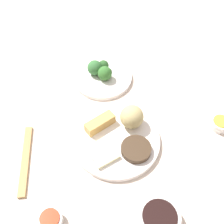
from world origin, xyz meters
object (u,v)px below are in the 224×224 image
main_plate (117,140)px  broccoli_plate (102,77)px  soy_sauce_bowl (159,219)px  sauce_ramekin_hot_mustard (220,124)px  sauce_ramekin_sweet_and_sour (51,220)px  chopsticks_pair (26,160)px

main_plate → broccoli_plate: bearing=-137.4°
main_plate → broccoli_plate: 0.26m
soy_sauce_bowl → sauce_ramekin_hot_mustard: 0.35m
sauce_ramekin_sweet_and_sour → broccoli_plate: bearing=-161.2°
soy_sauce_bowl → chopsticks_pair: soy_sauce_bowl is taller
broccoli_plate → chopsticks_pair: bearing=-0.9°
soy_sauce_bowl → sauce_ramekin_hot_mustard: soy_sauce_bowl is taller
main_plate → sauce_ramekin_hot_mustard: sauce_ramekin_hot_mustard is taller
broccoli_plate → sauce_ramekin_sweet_and_sour: sauce_ramekin_sweet_and_sour is taller
soy_sauce_bowl → chopsticks_pair: size_ratio=0.46×
soy_sauce_bowl → sauce_ramekin_sweet_and_sour: (0.14, -0.22, -0.01)m
soy_sauce_bowl → broccoli_plate: bearing=-131.7°
broccoli_plate → sauce_ramekin_sweet_and_sour: bearing=18.8°
chopsticks_pair → broccoli_plate: bearing=179.1°
main_plate → sauce_ramekin_hot_mustard: bearing=131.3°
main_plate → soy_sauce_bowl: (0.14, 0.20, 0.01)m
sauce_ramekin_hot_mustard → chopsticks_pair: bearing=-46.7°
sauce_ramekin_hot_mustard → chopsticks_pair: (0.39, -0.42, -0.01)m
sauce_ramekin_sweet_and_sour → soy_sauce_bowl: bearing=122.1°
broccoli_plate → chopsticks_pair: 0.38m
soy_sauce_bowl → sauce_ramekin_hot_mustard: size_ratio=1.73×
main_plate → sauce_ramekin_sweet_and_sour: size_ratio=4.38×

